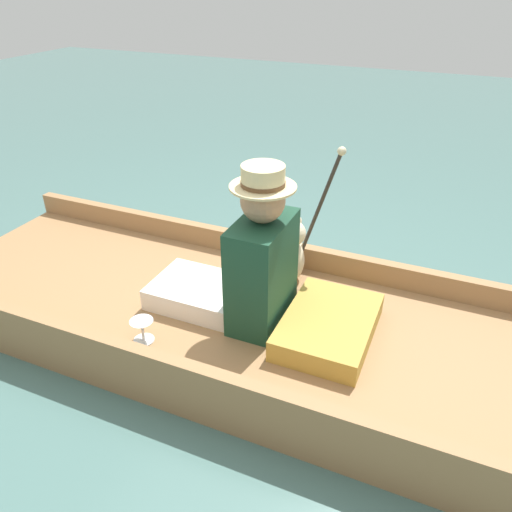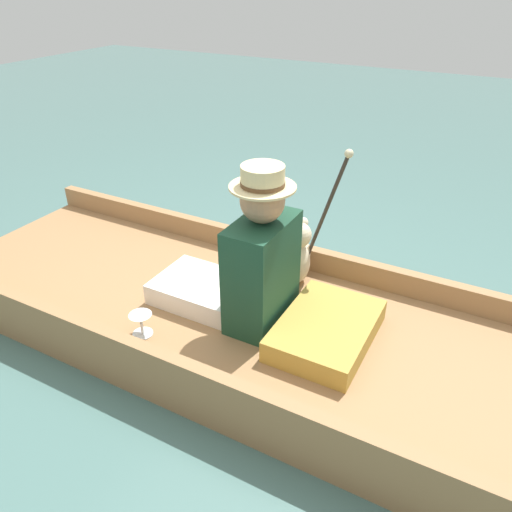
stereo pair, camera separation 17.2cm
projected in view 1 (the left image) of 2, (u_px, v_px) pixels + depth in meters
ground_plane at (218, 330)px, 2.59m from camera, size 16.00×16.00×0.00m
punt_boat at (217, 317)px, 2.54m from camera, size 1.15×3.19×0.28m
seat_cushion at (329, 326)px, 2.29m from camera, size 0.56×0.39×0.11m
seated_person at (246, 266)px, 2.32m from camera, size 0.39×0.72×0.78m
teddy_bear at (292, 252)px, 2.64m from camera, size 0.26×0.15×0.37m
wine_glass at (142, 327)px, 2.24m from camera, size 0.11×0.11×0.11m
walking_cane at (321, 202)px, 2.54m from camera, size 0.04×0.24×0.75m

